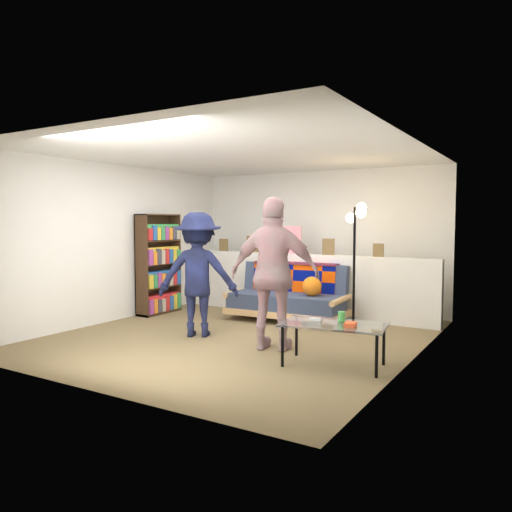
{
  "coord_description": "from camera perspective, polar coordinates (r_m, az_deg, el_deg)",
  "views": [
    {
      "loc": [
        3.55,
        -5.52,
        1.53
      ],
      "look_at": [
        0.0,
        0.4,
        1.05
      ],
      "focal_mm": 35.0,
      "sensor_mm": 36.0,
      "label": 1
    }
  ],
  "objects": [
    {
      "name": "ground",
      "position": [
        6.74,
        -1.77,
        -9.15
      ],
      "size": [
        5.0,
        5.0,
        0.0
      ],
      "primitive_type": "plane",
      "color": "brown",
      "rests_on": "ground"
    },
    {
      "name": "room_shell",
      "position": [
        6.96,
        0.3,
        5.14
      ],
      "size": [
        4.6,
        5.05,
        2.45
      ],
      "color": "silver",
      "rests_on": "ground"
    },
    {
      "name": "half_wall_ledge",
      "position": [
        8.2,
        5.05,
        -3.25
      ],
      "size": [
        4.45,
        0.15,
        1.0
      ],
      "primitive_type": "cube",
      "color": "silver",
      "rests_on": "ground"
    },
    {
      "name": "ledge_decor",
      "position": [
        8.23,
        3.6,
        1.51
      ],
      "size": [
        2.97,
        0.02,
        0.45
      ],
      "color": "brown",
      "rests_on": "half_wall_ledge"
    },
    {
      "name": "futon_sofa",
      "position": [
        7.75,
        3.83,
        -4.67
      ],
      "size": [
        1.87,
        0.98,
        0.78
      ],
      "color": "tan",
      "rests_on": "ground"
    },
    {
      "name": "bookshelf",
      "position": [
        8.44,
        -11.07,
        -1.27
      ],
      "size": [
        0.27,
        0.82,
        1.65
      ],
      "color": "#311D10",
      "rests_on": "ground"
    },
    {
      "name": "coffee_table",
      "position": [
        5.38,
        8.94,
        -7.94
      ],
      "size": [
        1.16,
        0.75,
        0.56
      ],
      "color": "black",
      "rests_on": "ground"
    },
    {
      "name": "floor_lamp",
      "position": [
        7.38,
        11.41,
        1.95
      ],
      "size": [
        0.36,
        0.34,
        1.8
      ],
      "color": "black",
      "rests_on": "ground"
    },
    {
      "name": "person_left",
      "position": [
        6.69,
        -6.64,
        -2.09
      ],
      "size": [
        1.23,
        1.05,
        1.65
      ],
      "primitive_type": "imported",
      "rotation": [
        0.0,
        0.0,
        3.64
      ],
      "color": "black",
      "rests_on": "ground"
    },
    {
      "name": "person_right",
      "position": [
        5.9,
        2.13,
        -2.03
      ],
      "size": [
        1.14,
        0.69,
        1.82
      ],
      "primitive_type": "imported",
      "rotation": [
        0.0,
        0.0,
        3.38
      ],
      "color": "pink",
      "rests_on": "ground"
    }
  ]
}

